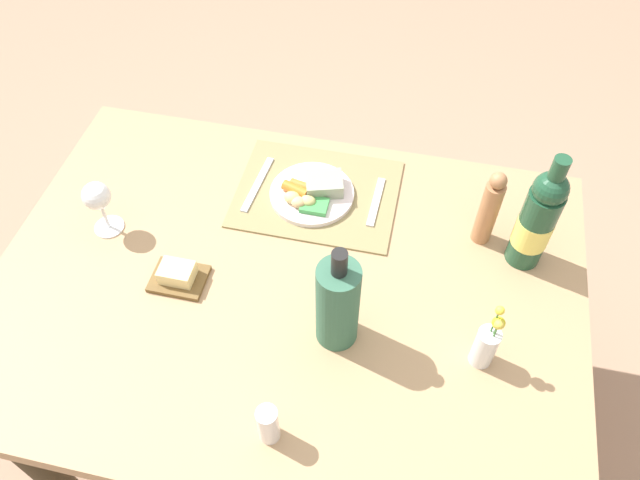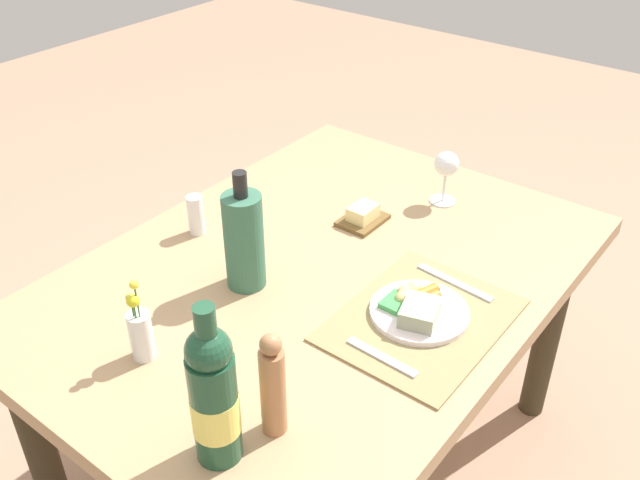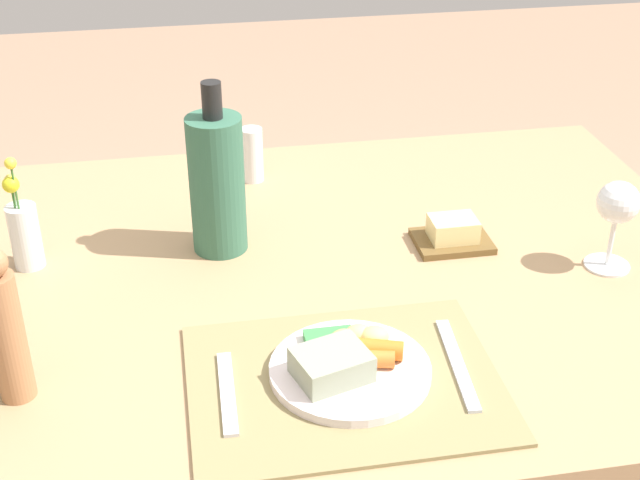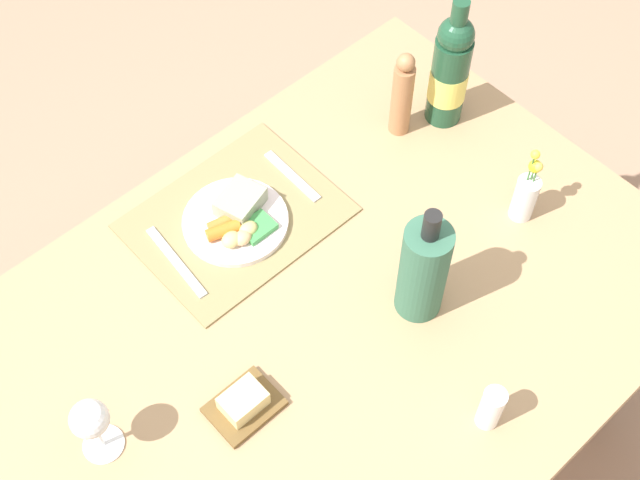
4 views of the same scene
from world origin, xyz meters
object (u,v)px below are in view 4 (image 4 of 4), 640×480
at_px(wine_glass, 90,421).
at_px(pepper_mill, 402,95).
at_px(salt_shaker, 491,408).
at_px(dinner_plate, 237,219).
at_px(wine_bottle, 450,71).
at_px(dining_table, 328,334).
at_px(fork, 292,176).
at_px(flower_vase, 526,194).
at_px(knife, 176,262).
at_px(butter_dish, 244,403).
at_px(cooler_bottle, 423,270).

bearing_deg(wine_glass, pepper_mill, -169.56).
bearing_deg(salt_shaker, dinner_plate, -84.86).
bearing_deg(wine_glass, wine_bottle, -172.77).
relative_size(dining_table, fork, 8.25).
distance_m(salt_shaker, flower_vase, 0.48).
height_order(dining_table, dinner_plate, dinner_plate).
bearing_deg(wine_glass, flower_vase, 169.70).
height_order(knife, wine_glass, wine_glass).
relative_size(fork, pepper_mill, 0.75).
bearing_deg(butter_dish, pepper_mill, -157.56).
height_order(dining_table, wine_glass, wine_glass).
height_order(dinner_plate, flower_vase, flower_vase).
xyz_separation_m(butter_dish, wine_bottle, (-0.80, -0.25, 0.12)).
distance_m(fork, cooler_bottle, 0.42).
bearing_deg(wine_glass, knife, -146.37).
xyz_separation_m(fork, salt_shaker, (0.11, 0.66, 0.05)).
bearing_deg(butter_dish, flower_vase, 175.52).
xyz_separation_m(wine_glass, wine_bottle, (-1.03, -0.13, 0.03)).
height_order(knife, salt_shaker, salt_shaker).
bearing_deg(wine_bottle, cooler_bottle, 37.38).
distance_m(knife, flower_vase, 0.73).
relative_size(salt_shaker, cooler_bottle, 0.36).
xyz_separation_m(salt_shaker, wine_bottle, (-0.49, -0.57, 0.09)).
bearing_deg(dining_table, pepper_mill, -151.33).
bearing_deg(dining_table, fork, -119.64).
relative_size(dinner_plate, cooler_bottle, 0.75).
bearing_deg(dining_table, wine_glass, -8.55).
relative_size(wine_glass, flower_vase, 0.77).
bearing_deg(dining_table, wine_bottle, -159.66).
height_order(salt_shaker, pepper_mill, pepper_mill).
bearing_deg(knife, dining_table, 122.24).
relative_size(cooler_bottle, wine_bottle, 0.89).
bearing_deg(wine_bottle, knife, -7.27).
bearing_deg(knife, fork, -174.07).
bearing_deg(salt_shaker, flower_vase, -147.08).
height_order(cooler_bottle, flower_vase, cooler_bottle).
bearing_deg(flower_vase, pepper_mill, -86.69).
distance_m(pepper_mill, wine_bottle, 0.12).
distance_m(fork, butter_dish, 0.54).
relative_size(dinner_plate, butter_dish, 1.72).
bearing_deg(wine_bottle, butter_dish, 17.19).
distance_m(dining_table, dinner_plate, 0.31).
relative_size(cooler_bottle, butter_dish, 2.30).
bearing_deg(fork, cooler_bottle, 88.15).
xyz_separation_m(flower_vase, wine_bottle, (-0.08, -0.30, 0.07)).
height_order(knife, pepper_mill, pepper_mill).
bearing_deg(fork, flower_vase, 128.07).
relative_size(wine_glass, cooler_bottle, 0.52).
bearing_deg(dining_table, salt_shaker, 99.65).
bearing_deg(wine_bottle, fork, -14.14).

